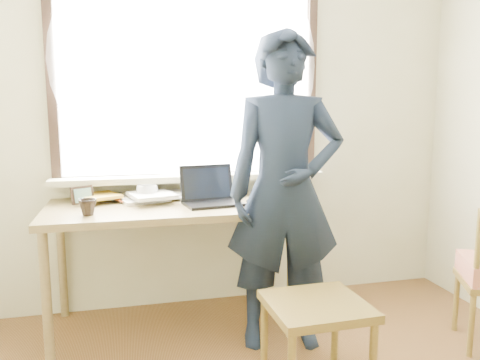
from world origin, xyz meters
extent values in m
cube|color=beige|center=(0.00, 2.00, 1.30)|extent=(3.50, 0.02, 2.60)
cube|color=white|center=(-0.20, 1.99, 1.60)|extent=(1.70, 0.01, 1.30)
cube|color=black|center=(-0.20, 1.97, 0.92)|extent=(1.82, 0.06, 0.06)
cube|color=black|center=(-1.08, 1.97, 1.60)|extent=(0.06, 0.06, 1.30)
cube|color=black|center=(0.68, 1.97, 1.60)|extent=(0.06, 0.06, 1.30)
cube|color=beige|center=(-0.20, 1.90, 0.93)|extent=(1.85, 0.20, 0.04)
cube|color=white|center=(-0.20, 1.91, 1.70)|extent=(1.95, 0.02, 1.65)
cube|color=olive|center=(-0.38, 1.63, 0.78)|extent=(1.50, 0.75, 0.04)
cylinder|color=olive|center=(-1.08, 1.31, 0.38)|extent=(0.05, 0.05, 0.76)
cylinder|color=olive|center=(-1.08, 1.95, 0.38)|extent=(0.05, 0.05, 0.76)
cylinder|color=olive|center=(0.31, 1.31, 0.38)|extent=(0.05, 0.05, 0.76)
cylinder|color=olive|center=(0.31, 1.95, 0.38)|extent=(0.05, 0.05, 0.76)
cube|color=black|center=(-0.12, 1.55, 0.81)|extent=(0.38, 0.29, 0.02)
cube|color=black|center=(-0.14, 1.67, 0.93)|extent=(0.35, 0.12, 0.23)
cube|color=black|center=(-0.14, 1.67, 0.93)|extent=(0.31, 0.10, 0.19)
cube|color=black|center=(-0.12, 1.54, 0.82)|extent=(0.32, 0.19, 0.00)
imported|color=white|center=(-0.51, 1.77, 0.86)|extent=(0.17, 0.17, 0.11)
imported|color=black|center=(-0.85, 1.44, 0.85)|extent=(0.13, 0.13, 0.09)
ellipsoid|color=black|center=(0.13, 1.53, 0.82)|extent=(0.09, 0.07, 0.04)
cube|color=#B24A20|center=(-0.53, 1.78, 0.82)|extent=(0.27, 0.34, 0.02)
cube|color=white|center=(-0.46, 1.74, 0.82)|extent=(0.19, 0.30, 0.02)
cube|color=#B24A20|center=(-0.29, 1.76, 0.82)|extent=(0.22, 0.25, 0.01)
cube|color=white|center=(-0.31, 1.74, 0.83)|extent=(0.37, 0.35, 0.02)
cube|color=white|center=(-0.59, 1.83, 0.82)|extent=(0.30, 0.30, 0.01)
cube|color=white|center=(-0.91, 1.78, 0.83)|extent=(0.26, 0.28, 0.02)
cube|color=#B24A20|center=(-0.92, 1.80, 0.84)|extent=(0.36, 0.37, 0.02)
cube|color=#346AAA|center=(-0.64, 1.87, 0.84)|extent=(0.35, 0.33, 0.01)
cube|color=white|center=(-0.48, 1.88, 0.84)|extent=(0.32, 0.33, 0.01)
cube|color=white|center=(-0.49, 1.90, 0.85)|extent=(0.26, 0.30, 0.01)
imported|color=white|center=(-0.70, 1.89, 0.82)|extent=(0.27, 0.33, 0.03)
imported|color=white|center=(-0.02, 1.88, 0.81)|extent=(0.21, 0.26, 0.02)
cube|color=black|center=(-0.91, 1.73, 0.86)|extent=(0.13, 0.08, 0.11)
cube|color=#3D6D30|center=(-0.91, 1.73, 0.86)|extent=(0.10, 0.06, 0.08)
cube|color=brown|center=(0.23, 0.73, 0.46)|extent=(0.48, 0.46, 0.04)
cylinder|color=brown|center=(0.03, 0.91, 0.22)|extent=(0.04, 0.04, 0.43)
cylinder|color=brown|center=(0.43, 0.93, 0.22)|extent=(0.04, 0.04, 0.43)
cylinder|color=brown|center=(1.36, 1.14, 0.19)|extent=(0.03, 0.03, 0.37)
cylinder|color=brown|center=(1.23, 0.84, 0.19)|extent=(0.03, 0.03, 0.37)
cylinder|color=brown|center=(1.22, 0.84, 0.64)|extent=(0.03, 0.03, 0.45)
imported|color=black|center=(0.25, 1.27, 0.92)|extent=(0.73, 0.54, 1.84)
camera|label=1|loc=(-0.63, -1.26, 1.40)|focal=35.00mm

